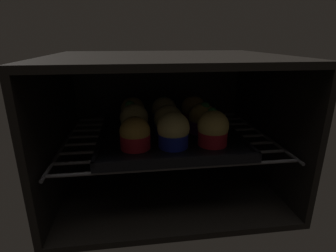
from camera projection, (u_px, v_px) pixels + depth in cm
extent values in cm
cube|color=black|center=(167.00, 182.00, 77.79)|extent=(59.00, 47.00, 1.50)
cube|color=black|center=(167.00, 58.00, 66.56)|extent=(59.00, 47.00, 1.50)
cube|color=black|center=(159.00, 105.00, 93.56)|extent=(59.00, 1.50, 34.00)
cube|color=black|center=(58.00, 129.00, 68.51)|extent=(1.50, 47.00, 34.00)
cube|color=black|center=(266.00, 121.00, 75.84)|extent=(1.50, 47.00, 34.00)
cylinder|color=#4C494C|center=(179.00, 168.00, 55.39)|extent=(54.00, 0.80, 0.80)
cylinder|color=#4C494C|center=(175.00, 157.00, 60.50)|extent=(54.00, 0.80, 0.80)
cylinder|color=#4C494C|center=(171.00, 148.00, 65.60)|extent=(54.00, 0.80, 0.80)
cylinder|color=#4C494C|center=(168.00, 140.00, 70.70)|extent=(54.00, 0.80, 0.80)
cylinder|color=#4C494C|center=(166.00, 133.00, 75.80)|extent=(54.00, 0.80, 0.80)
cylinder|color=#4C494C|center=(164.00, 127.00, 80.91)|extent=(54.00, 0.80, 0.80)
cylinder|color=#4C494C|center=(162.00, 122.00, 86.01)|extent=(54.00, 0.80, 0.80)
cylinder|color=#4C494C|center=(160.00, 117.00, 91.11)|extent=(54.00, 0.80, 0.80)
cylinder|color=#4C494C|center=(66.00, 141.00, 69.81)|extent=(0.80, 42.00, 0.80)
cylinder|color=#4C494C|center=(259.00, 132.00, 76.69)|extent=(0.80, 42.00, 0.80)
cube|color=black|center=(168.00, 135.00, 71.20)|extent=(35.78, 35.78, 1.20)
cube|color=black|center=(179.00, 160.00, 54.41)|extent=(35.78, 0.80, 1.00)
cube|color=black|center=(161.00, 114.00, 87.29)|extent=(35.78, 0.80, 1.00)
cube|color=black|center=(102.00, 134.00, 68.62)|extent=(0.80, 35.78, 1.00)
cube|color=black|center=(230.00, 129.00, 73.08)|extent=(0.80, 35.78, 1.00)
cylinder|color=red|center=(135.00, 141.00, 61.06)|extent=(7.06, 7.06, 3.40)
sphere|color=gold|center=(135.00, 132.00, 60.34)|extent=(7.10, 7.10, 7.10)
sphere|color=#19511E|center=(129.00, 124.00, 58.81)|extent=(1.70, 1.70, 1.70)
cylinder|color=#1928B7|center=(173.00, 140.00, 61.80)|extent=(7.06, 7.06, 3.40)
sphere|color=#E0CC7A|center=(174.00, 128.00, 60.86)|extent=(7.59, 7.59, 7.59)
sphere|color=#28702D|center=(176.00, 120.00, 58.73)|extent=(1.83, 1.83, 1.83)
cylinder|color=red|center=(212.00, 138.00, 63.03)|extent=(7.06, 7.06, 3.40)
sphere|color=#DBBC60|center=(213.00, 126.00, 62.08)|extent=(7.48, 7.48, 7.48)
sphere|color=#28702D|center=(212.00, 112.00, 62.00)|extent=(2.27, 2.27, 2.27)
cylinder|color=#0C8C84|center=(135.00, 128.00, 69.56)|extent=(7.06, 7.06, 3.40)
sphere|color=#E0CC7A|center=(134.00, 118.00, 68.63)|extent=(7.43, 7.43, 7.43)
sphere|color=#28702D|center=(130.00, 105.00, 68.63)|extent=(2.51, 2.51, 2.51)
cylinder|color=#1928B7|center=(169.00, 128.00, 70.22)|extent=(7.06, 7.06, 3.40)
sphere|color=#E0CC7A|center=(169.00, 119.00, 69.49)|extent=(7.70, 7.70, 7.70)
sphere|color=#28702D|center=(166.00, 112.00, 68.79)|extent=(1.99, 1.99, 1.99)
cylinder|color=#7A238C|center=(202.00, 126.00, 71.58)|extent=(7.06, 7.06, 3.40)
sphere|color=gold|center=(202.00, 116.00, 70.72)|extent=(7.15, 7.15, 7.15)
sphere|color=#28702D|center=(205.00, 106.00, 69.16)|extent=(2.45, 2.45, 2.45)
cylinder|color=#1928B7|center=(133.00, 118.00, 78.16)|extent=(7.06, 7.06, 3.40)
sphere|color=gold|center=(133.00, 109.00, 77.23)|extent=(6.93, 6.93, 6.93)
sphere|color=#28702D|center=(130.00, 103.00, 76.17)|extent=(2.34, 2.34, 2.34)
cylinder|color=#1928B7|center=(164.00, 118.00, 78.75)|extent=(7.06, 7.06, 3.40)
sphere|color=#E0CC7A|center=(164.00, 109.00, 77.89)|extent=(7.31, 7.31, 7.31)
sphere|color=#1E6023|center=(164.00, 99.00, 77.12)|extent=(1.69, 1.69, 1.69)
cylinder|color=red|center=(193.00, 116.00, 80.51)|extent=(7.06, 7.06, 3.40)
sphere|color=gold|center=(193.00, 108.00, 79.71)|extent=(7.37, 7.37, 7.37)
sphere|color=#1E6023|center=(194.00, 101.00, 78.42)|extent=(1.67, 1.67, 1.67)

